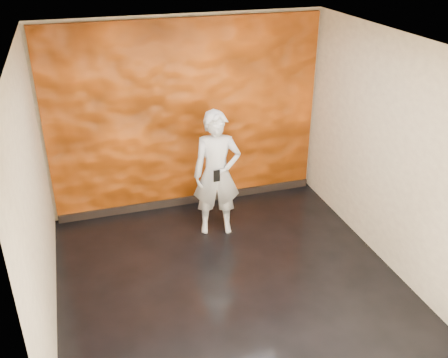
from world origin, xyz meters
TOP-DOWN VIEW (x-y plane):
  - room at (0.00, 0.00)m, footprint 4.02×4.02m
  - feature_wall at (0.00, 1.96)m, footprint 3.90×0.06m
  - baseboard at (0.00, 1.92)m, footprint 3.90×0.04m
  - man at (0.18, 1.09)m, footprint 0.71×0.54m
  - phone at (0.11, 0.85)m, footprint 0.09×0.02m

SIDE VIEW (x-z plane):
  - baseboard at x=0.00m, z-range 0.00..0.12m
  - man at x=0.18m, z-range 0.00..1.74m
  - phone at x=0.11m, z-range 0.89..1.05m
  - feature_wall at x=0.00m, z-range 0.00..2.75m
  - room at x=0.00m, z-range -0.01..2.81m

